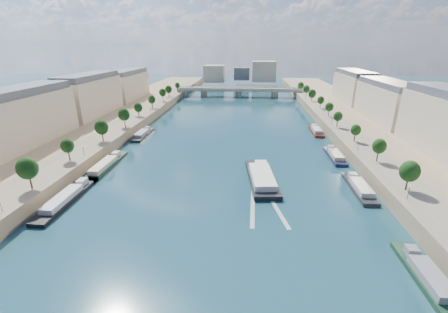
# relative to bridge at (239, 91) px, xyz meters

# --- Properties ---
(ground) EXTENTS (700.00, 700.00, 0.00)m
(ground) POSITION_rel_bridge_xyz_m (0.00, -143.00, -5.08)
(ground) COLOR #0E363E
(ground) RESTS_ON ground
(quay_left) EXTENTS (44.00, 520.00, 5.00)m
(quay_left) POSITION_rel_bridge_xyz_m (-72.00, -143.00, -2.58)
(quay_left) COLOR #9E8460
(quay_left) RESTS_ON ground
(quay_right) EXTENTS (44.00, 520.00, 5.00)m
(quay_right) POSITION_rel_bridge_xyz_m (72.00, -143.00, -2.58)
(quay_right) COLOR #9E8460
(quay_right) RESTS_ON ground
(pave_left) EXTENTS (14.00, 520.00, 0.10)m
(pave_left) POSITION_rel_bridge_xyz_m (-57.00, -143.00, -0.03)
(pave_left) COLOR gray
(pave_left) RESTS_ON quay_left
(pave_right) EXTENTS (14.00, 520.00, 0.10)m
(pave_right) POSITION_rel_bridge_xyz_m (57.00, -143.00, -0.03)
(pave_right) COLOR gray
(pave_right) RESTS_ON quay_right
(trees_left) EXTENTS (4.80, 268.80, 8.26)m
(trees_left) POSITION_rel_bridge_xyz_m (-55.00, -141.00, 5.39)
(trees_left) COLOR #382B1E
(trees_left) RESTS_ON ground
(trees_right) EXTENTS (4.80, 268.80, 8.26)m
(trees_right) POSITION_rel_bridge_xyz_m (55.00, -133.00, 5.39)
(trees_right) COLOR #382B1E
(trees_right) RESTS_ON ground
(lamps_left) EXTENTS (0.36, 200.36, 4.28)m
(lamps_left) POSITION_rel_bridge_xyz_m (-52.50, -153.00, 2.70)
(lamps_left) COLOR black
(lamps_left) RESTS_ON ground
(lamps_right) EXTENTS (0.36, 200.36, 4.28)m
(lamps_right) POSITION_rel_bridge_xyz_m (52.50, -138.00, 2.70)
(lamps_right) COLOR black
(lamps_right) RESTS_ON ground
(buildings_left) EXTENTS (16.00, 226.00, 23.20)m
(buildings_left) POSITION_rel_bridge_xyz_m (-85.00, -131.00, 11.37)
(buildings_left) COLOR beige
(buildings_left) RESTS_ON ground
(buildings_right) EXTENTS (16.00, 226.00, 23.20)m
(buildings_right) POSITION_rel_bridge_xyz_m (85.00, -131.00, 11.37)
(buildings_right) COLOR beige
(buildings_right) RESTS_ON ground
(skyline) EXTENTS (79.00, 42.00, 22.00)m
(skyline) POSITION_rel_bridge_xyz_m (3.19, 76.52, 9.57)
(skyline) COLOR beige
(skyline) RESTS_ON ground
(bridge) EXTENTS (112.00, 12.00, 8.15)m
(bridge) POSITION_rel_bridge_xyz_m (0.00, 0.00, 0.00)
(bridge) COLOR #C1B79E
(bridge) RESTS_ON ground
(tour_barge) EXTENTS (11.80, 31.34, 4.15)m
(tour_barge) POSITION_rel_bridge_xyz_m (14.01, -178.15, -3.87)
(tour_barge) COLOR black
(tour_barge) RESTS_ON ground
(wake) EXTENTS (10.74, 26.02, 0.04)m
(wake) POSITION_rel_bridge_xyz_m (14.01, -194.68, -5.06)
(wake) COLOR silver
(wake) RESTS_ON ground
(moored_barges_left) EXTENTS (5.00, 159.62, 3.60)m
(moored_barges_left) POSITION_rel_bridge_xyz_m (-45.50, -191.37, -4.24)
(moored_barges_left) COLOR #1C223F
(moored_barges_left) RESTS_ON ground
(moored_barges_right) EXTENTS (5.00, 161.54, 3.60)m
(moored_barges_right) POSITION_rel_bridge_xyz_m (45.50, -187.41, -4.24)
(moored_barges_right) COLOR black
(moored_barges_right) RESTS_ON ground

